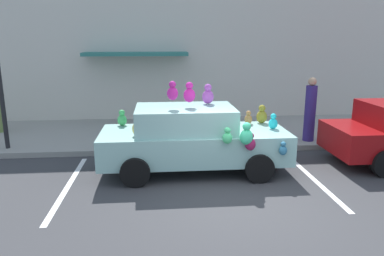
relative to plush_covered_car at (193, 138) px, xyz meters
name	(u,v)px	position (x,y,z in m)	size (l,w,h in m)	color
ground_plane	(238,199)	(0.73, -1.68, -0.81)	(60.00, 60.00, 0.00)	#38383A
sidewalk	(205,132)	(0.73, 3.32, -0.73)	(24.00, 4.00, 0.15)	gray
storefront_building	(198,35)	(0.71, 5.47, 2.39)	(24.00, 1.25, 6.40)	beige
parking_stripe_front	(311,177)	(2.66, -0.68, -0.80)	(0.12, 3.60, 0.01)	silver
parking_stripe_rear	(68,186)	(-2.74, -0.68, -0.80)	(0.12, 3.60, 0.01)	silver
plush_covered_car	(193,138)	(0.00, 0.00, 0.00)	(4.33, 2.02, 2.17)	#8EBDB5
teddy_bear_on_sidewalk	(209,127)	(0.68, 2.18, -0.28)	(0.42, 0.35, 0.81)	brown
pedestrian_walking_past	(310,111)	(3.59, 1.82, 0.22)	(0.32, 0.32, 1.85)	navy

